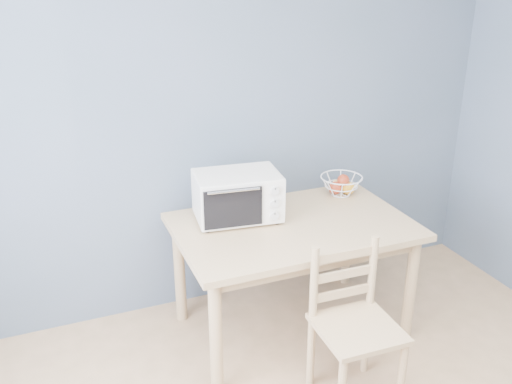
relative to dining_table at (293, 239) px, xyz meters
name	(u,v)px	position (x,y,z in m)	size (l,w,h in m)	color
room	(447,301)	(-0.32, -1.67, 0.65)	(4.01, 4.51, 2.61)	tan
dining_table	(293,239)	(0.00, 0.00, 0.00)	(1.40, 0.90, 0.75)	tan
toaster_oven	(234,196)	(-0.30, 0.19, 0.26)	(0.54, 0.41, 0.30)	white
fruit_basket	(341,184)	(0.49, 0.29, 0.17)	(0.35, 0.35, 0.14)	white
dining_chair	(353,328)	(0.05, -0.66, -0.22)	(0.42, 0.42, 0.87)	tan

